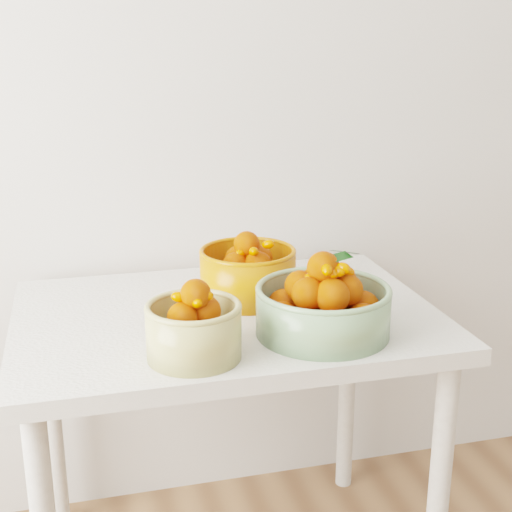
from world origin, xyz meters
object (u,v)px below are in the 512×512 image
object	(u,v)px
bowl_cream	(194,328)
bowl_orange	(248,273)
bowl_green	(324,306)
table	(227,348)

from	to	relation	value
bowl_cream	bowl_orange	distance (m)	0.36
bowl_green	bowl_orange	size ratio (longest dim) A/B	1.20
bowl_orange	table	bearing A→B (deg)	-134.68
bowl_cream	bowl_green	world-z (taller)	bowl_green
bowl_green	bowl_orange	xyz separation A→B (m)	(-0.11, 0.26, 0.00)
table	bowl_cream	bearing A→B (deg)	-116.72
bowl_orange	bowl_cream	bearing A→B (deg)	-121.78
table	bowl_green	world-z (taller)	bowl_green
bowl_green	bowl_cream	bearing A→B (deg)	-170.52
table	bowl_cream	world-z (taller)	bowl_cream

